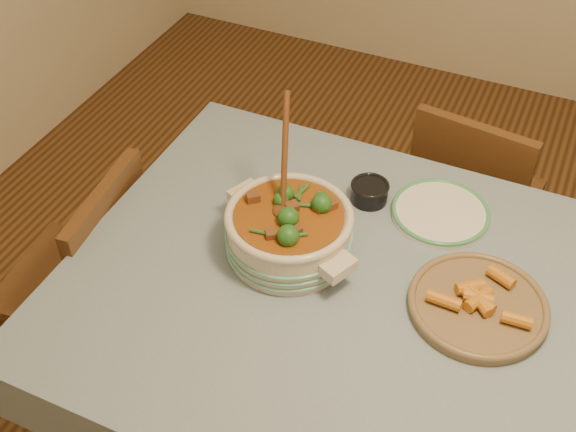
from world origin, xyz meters
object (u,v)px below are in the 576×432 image
object	(u,v)px
fried_plate	(478,304)
white_plate	(440,212)
stew_casserole	(289,228)
condiment_bowl	(370,191)
chair_left	(92,274)
chair_far	(470,196)
dining_table	(415,336)

from	to	relation	value
fried_plate	white_plate	bearing A→B (deg)	120.93
stew_casserole	condiment_bowl	world-z (taller)	stew_casserole
chair_left	chair_far	bearing A→B (deg)	124.58
dining_table	chair_left	xyz separation A→B (m)	(-0.96, -0.01, -0.21)
dining_table	chair_left	size ratio (longest dim) A/B	2.08
stew_casserole	chair_left	bearing A→B (deg)	-173.91
dining_table	condiment_bowl	distance (m)	0.41
chair_left	white_plate	bearing A→B (deg)	104.11
chair_left	condiment_bowl	bearing A→B (deg)	107.79
dining_table	fried_plate	distance (m)	0.17
white_plate	chair_left	size ratio (longest dim) A/B	0.31
stew_casserole	chair_far	world-z (taller)	stew_casserole
condiment_bowl	fried_plate	xyz separation A→B (m)	(0.35, -0.25, -0.01)
chair_far	chair_left	bearing A→B (deg)	48.58
white_plate	chair_far	xyz separation A→B (m)	(0.02, 0.47, -0.31)
dining_table	fried_plate	bearing A→B (deg)	26.25
white_plate	chair_left	world-z (taller)	chair_left
dining_table	white_plate	xyz separation A→B (m)	(-0.05, 0.33, 0.10)
condiment_bowl	chair_left	distance (m)	0.86
dining_table	chair_far	bearing A→B (deg)	92.04
condiment_bowl	chair_far	size ratio (longest dim) A/B	0.13
dining_table	condiment_bowl	bearing A→B (deg)	127.05
chair_left	dining_table	bearing A→B (deg)	84.45
fried_plate	chair_far	bearing A→B (deg)	101.12
white_plate	dining_table	bearing A→B (deg)	-82.11
white_plate	condiment_bowl	xyz separation A→B (m)	(-0.19, -0.02, 0.02)
dining_table	chair_left	bearing A→B (deg)	-179.23
fried_plate	chair_far	size ratio (longest dim) A/B	0.49
stew_casserole	fried_plate	xyz separation A→B (m)	(0.47, 0.01, -0.06)
dining_table	white_plate	world-z (taller)	white_plate
dining_table	condiment_bowl	size ratio (longest dim) A/B	16.17
chair_far	chair_left	size ratio (longest dim) A/B	0.99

